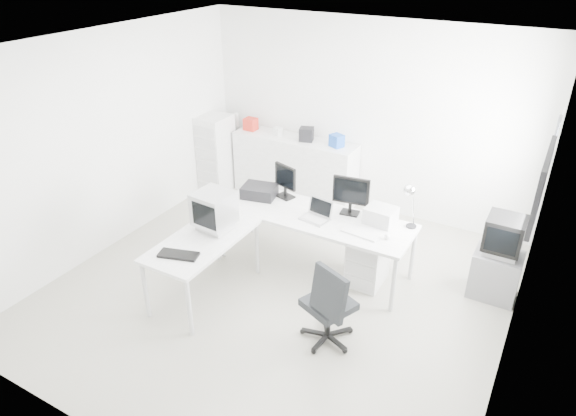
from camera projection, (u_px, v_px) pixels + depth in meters
The scene contains 30 objects.
floor at pixel (280, 288), 6.14m from camera, with size 5.00×5.00×0.01m, color beige.
ceiling at pixel (278, 48), 4.82m from camera, with size 5.00×5.00×0.01m, color white.
back_wall at pixel (366, 118), 7.40m from camera, with size 5.00×0.02×2.80m, color silver.
left_wall at pixel (110, 142), 6.56m from camera, with size 0.02×5.00×2.80m, color silver.
right_wall at pixel (530, 244), 4.40m from camera, with size 0.02×5.00×2.80m, color silver.
window at pixel (547, 172), 5.23m from camera, with size 0.02×1.20×1.10m, color white, non-canonical shape.
wall_picture at pixel (541, 186), 4.25m from camera, with size 0.04×0.90×0.60m, color black, non-canonical shape.
main_desk at pixel (314, 242), 6.37m from camera, with size 2.40×0.80×0.75m, color white, non-canonical shape.
side_desk at pixel (205, 266), 5.89m from camera, with size 0.70×1.40×0.75m, color white, non-canonical shape.
drawer_pedestal at pixel (368, 260), 6.14m from camera, with size 0.40×0.50×0.60m, color white.
inkjet_printer at pixel (259, 191), 6.60m from camera, with size 0.42×0.33×0.15m, color black.
lcd_monitor_small at pixel (285, 181), 6.52m from camera, with size 0.35×0.20×0.44m, color black, non-canonical shape.
lcd_monitor_large at pixel (351, 196), 6.12m from camera, with size 0.44×0.18×0.46m, color black, non-canonical shape.
laptop at pixel (315, 212), 6.04m from camera, with size 0.32×0.33×0.21m, color #B7B7BA, non-canonical shape.
white_keyboard at pixel (360, 234), 5.79m from camera, with size 0.44×0.13×0.02m, color white.
white_mouse at pixel (387, 237), 5.68m from camera, with size 0.07×0.07×0.07m, color white.
laser_printer at pixel (381, 215), 5.99m from camera, with size 0.34×0.29×0.19m, color #B7B7B7.
desk_lamp at pixel (413, 210), 5.84m from camera, with size 0.15×0.15×0.45m, color silver, non-canonical shape.
crt_monitor at pixel (214, 210), 5.79m from camera, with size 0.44×0.44×0.50m, color #B7B7BA, non-canonical shape.
black_keyboard at pixel (178, 255), 5.40m from camera, with size 0.42×0.17×0.03m, color black.
office_chair at pixel (329, 300), 5.14m from camera, with size 0.58×0.58×1.00m, color #212426, non-canonical shape.
tv_cabinet at pixel (495, 274), 5.91m from camera, with size 0.52×0.43×0.57m, color slate.
crt_tv at pixel (504, 237), 5.67m from camera, with size 0.50×0.48×0.45m, color black, non-canonical shape.
sideboard at pixel (295, 168), 8.07m from camera, with size 1.98×0.50×0.99m, color white.
clutter_box_a at pixel (251, 124), 8.14m from camera, with size 0.19×0.17×0.19m, color red.
clutter_box_b at pixel (278, 131), 7.94m from camera, with size 0.12×0.10×0.12m, color white.
clutter_box_c at pixel (306, 134), 7.71m from camera, with size 0.20×0.18×0.20m, color black.
clutter_box_d at pixel (337, 141), 7.49m from camera, with size 0.18×0.16×0.18m, color #194CB3.
clutter_bottle at pixel (236, 120), 8.30m from camera, with size 0.07×0.07×0.22m, color white.
filing_cabinet at pixel (216, 153), 8.28m from camera, with size 0.44×0.52×1.24m, color white.
Camera 1 is at (2.52, -4.27, 3.74)m, focal length 32.00 mm.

